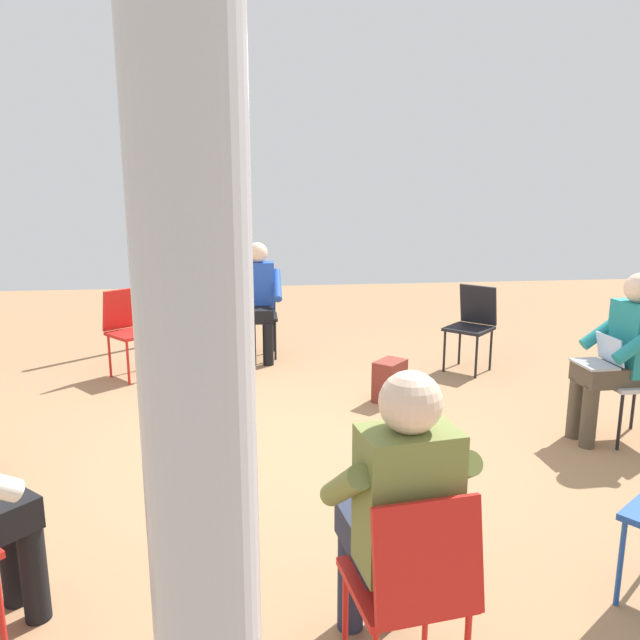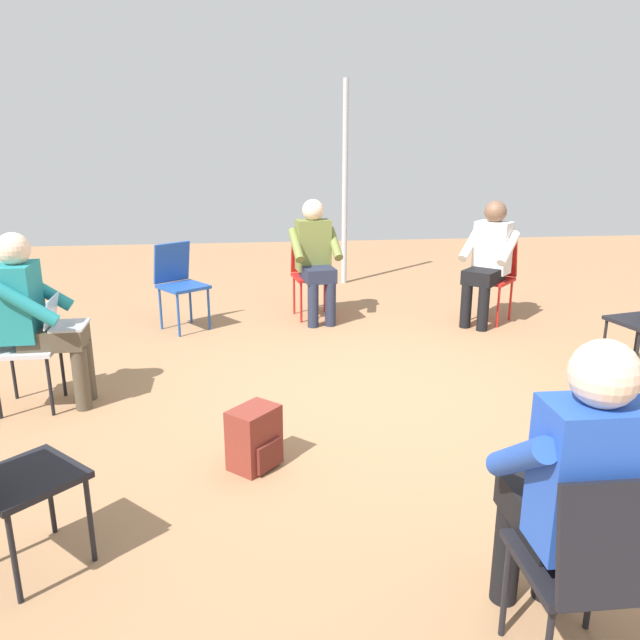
% 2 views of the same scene
% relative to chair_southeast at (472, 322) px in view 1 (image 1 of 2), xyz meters
% --- Properties ---
extents(ground_plane, '(14.39, 14.39, 0.00)m').
position_rel_chair_southeast_xyz_m(ground_plane, '(-1.74, 1.88, -0.50)').
color(ground_plane, '#99704C').
extents(chair_southeast, '(0.58, 0.58, 0.85)m').
position_rel_chair_southeast_xyz_m(chair_southeast, '(0.00, 0.00, 0.00)').
color(chair_southeast, black).
rests_on(chair_southeast, ground).
extents(chair_east, '(0.44, 0.41, 0.85)m').
position_rel_chair_southeast_xyz_m(chair_east, '(0.83, 2.11, 0.00)').
color(chair_east, black).
rests_on(chair_east, ground).
extents(chair_west, '(0.49, 0.45, 0.85)m').
position_rel_chair_southeast_xyz_m(chair_west, '(-3.97, 1.69, 0.00)').
color(chair_west, red).
rests_on(chair_west, ground).
extents(chair_northeast, '(0.59, 0.58, 0.85)m').
position_rel_chair_southeast_xyz_m(chair_northeast, '(0.20, 3.37, 0.00)').
color(chair_northeast, red).
rests_on(chair_northeast, ground).
extents(chair_south, '(0.41, 0.45, 0.85)m').
position_rel_chair_southeast_xyz_m(chair_south, '(-1.83, -0.59, 0.00)').
color(chair_south, '#B7B7BC').
rests_on(chair_south, ground).
extents(person_with_laptop, '(0.50, 0.53, 1.24)m').
position_rel_chair_southeast_xyz_m(person_with_laptop, '(-1.84, -0.42, 0.20)').
color(person_with_laptop, '#4C4233').
rests_on(person_with_laptop, ground).
extents(person_in_blue, '(0.53, 0.50, 1.24)m').
position_rel_chair_southeast_xyz_m(person_in_blue, '(0.66, 2.11, 0.20)').
color(person_in_blue, black).
rests_on(person_in_blue, ground).
extents(person_in_olive, '(0.55, 0.54, 1.24)m').
position_rel_chair_southeast_xyz_m(person_in_olive, '(-3.81, 1.71, 0.20)').
color(person_in_olive, '#23283D').
rests_on(person_in_olive, ground).
extents(backpack_near_laptop_user, '(0.34, 0.34, 0.36)m').
position_rel_chair_southeast_xyz_m(backpack_near_laptop_user, '(-0.82, 1.03, -0.34)').
color(backpack_near_laptop_user, maroon).
rests_on(backpack_near_laptop_user, ground).
extents(tent_pole_near, '(0.07, 0.07, 2.28)m').
position_rel_chair_southeast_xyz_m(tent_pole_near, '(1.62, 3.06, 0.64)').
color(tent_pole_near, '#B2B2B7').
rests_on(tent_pole_near, ground).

